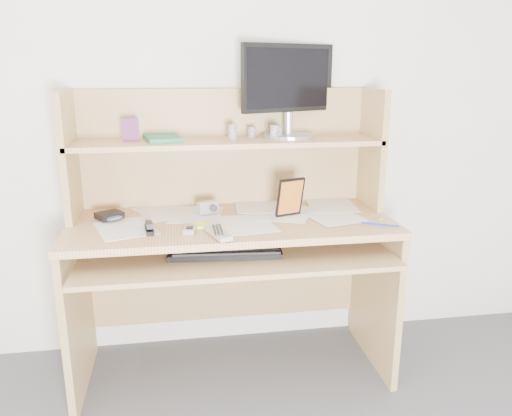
{
  "coord_description": "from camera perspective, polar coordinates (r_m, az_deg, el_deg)",
  "views": [
    {
      "loc": [
        -0.23,
        -0.6,
        1.39
      ],
      "look_at": [
        0.1,
        1.43,
        0.81
      ],
      "focal_mm": 35.0,
      "sensor_mm": 36.0,
      "label": 1
    }
  ],
  "objects": [
    {
      "name": "back_wall",
      "position": [
        2.42,
        -3.78,
        12.31
      ],
      "size": [
        3.6,
        0.04,
        2.5
      ],
      "primitive_type": "cube",
      "color": "silver",
      "rests_on": "floor"
    },
    {
      "name": "desk",
      "position": [
        2.28,
        -2.97,
        -2.1
      ],
      "size": [
        1.4,
        0.7,
        1.3
      ],
      "color": "tan",
      "rests_on": "floor"
    },
    {
      "name": "paper_clutter",
      "position": [
        2.19,
        -2.76,
        -1.27
      ],
      "size": [
        1.32,
        0.54,
        0.01
      ],
      "primitive_type": "cube",
      "color": "silver",
      "rests_on": "desk"
    },
    {
      "name": "keyboard",
      "position": [
        2.07,
        -3.56,
        -4.88
      ],
      "size": [
        0.47,
        0.2,
        0.03
      ],
      "rotation": [
        0.0,
        0.0,
        -0.08
      ],
      "color": "black",
      "rests_on": "desk"
    },
    {
      "name": "tv_remote",
      "position": [
        1.97,
        -4.38,
        -2.86
      ],
      "size": [
        0.1,
        0.19,
        0.02
      ],
      "primitive_type": "cube",
      "rotation": [
        0.0,
        0.0,
        0.29
      ],
      "color": "#A4A39E",
      "rests_on": "paper_clutter"
    },
    {
      "name": "flip_phone",
      "position": [
        2.03,
        -7.6,
        -2.36
      ],
      "size": [
        0.06,
        0.09,
        0.02
      ],
      "primitive_type": "cube",
      "rotation": [
        0.0,
        0.0,
        -0.16
      ],
      "color": "#ADADB0",
      "rests_on": "paper_clutter"
    },
    {
      "name": "stapler",
      "position": [
        2.06,
        -12.12,
        -2.08
      ],
      "size": [
        0.05,
        0.12,
        0.03
      ],
      "primitive_type": "cube",
      "rotation": [
        0.0,
        0.0,
        0.13
      ],
      "color": "black",
      "rests_on": "paper_clutter"
    },
    {
      "name": "wallet",
      "position": [
        2.28,
        -16.42,
        -0.79
      ],
      "size": [
        0.13,
        0.13,
        0.03
      ],
      "primitive_type": "cube",
      "rotation": [
        0.0,
        0.0,
        0.61
      ],
      "color": "black",
      "rests_on": "paper_clutter"
    },
    {
      "name": "sticky_note_pad",
      "position": [
        2.11,
        -6.09,
        -1.92
      ],
      "size": [
        0.09,
        0.09,
        0.01
      ],
      "primitive_type": "cube",
      "rotation": [
        0.0,
        0.0,
        0.24
      ],
      "color": "yellow",
      "rests_on": "desk"
    },
    {
      "name": "digital_camera",
      "position": [
        2.26,
        -5.55,
        0.06
      ],
      "size": [
        0.1,
        0.07,
        0.06
      ],
      "primitive_type": "cube",
      "rotation": [
        0.0,
        0.0,
        0.37
      ],
      "color": "#B2B2B5",
      "rests_on": "paper_clutter"
    },
    {
      "name": "game_case",
      "position": [
        2.2,
        3.93,
        1.25
      ],
      "size": [
        0.12,
        0.05,
        0.17
      ],
      "primitive_type": "cube",
      "rotation": [
        0.0,
        0.0,
        0.32
      ],
      "color": "black",
      "rests_on": "paper_clutter"
    },
    {
      "name": "blue_pen",
      "position": [
        2.15,
        13.99,
        -1.85
      ],
      "size": [
        0.14,
        0.08,
        0.01
      ],
      "primitive_type": "cylinder",
      "rotation": [
        1.57,
        0.0,
        1.08
      ],
      "color": "#1723AC",
      "rests_on": "paper_clutter"
    },
    {
      "name": "card_box",
      "position": [
        2.26,
        -14.15,
        8.65
      ],
      "size": [
        0.07,
        0.03,
        0.1
      ],
      "primitive_type": "cube",
      "rotation": [
        0.0,
        0.0,
        0.12
      ],
      "color": "#A91623",
      "rests_on": "desk"
    },
    {
      "name": "shelf_book",
      "position": [
        2.26,
        -10.62,
        7.81
      ],
      "size": [
        0.18,
        0.22,
        0.02
      ],
      "primitive_type": "cube",
      "rotation": [
        0.0,
        0.0,
        0.2
      ],
      "color": "#388C63",
      "rests_on": "desk"
    },
    {
      "name": "chip_stack_a",
      "position": [
        2.32,
        -0.48,
        8.66
      ],
      "size": [
        0.04,
        0.04,
        0.05
      ],
      "primitive_type": "cylinder",
      "rotation": [
        0.0,
        0.0,
        0.06
      ],
      "color": "black",
      "rests_on": "desk"
    },
    {
      "name": "chip_stack_b",
      "position": [
        2.26,
        2.11,
        8.64
      ],
      "size": [
        0.05,
        0.05,
        0.07
      ],
      "primitive_type": "cylinder",
      "rotation": [
        0.0,
        0.0,
        0.42
      ],
      "color": "white",
      "rests_on": "desk"
    },
    {
      "name": "chip_stack_c",
      "position": [
        2.29,
        2.43,
        8.58
      ],
      "size": [
        0.05,
        0.05,
        0.05
      ],
      "primitive_type": "cylinder",
      "rotation": [
        0.0,
        0.0,
        -0.14
      ],
      "color": "black",
      "rests_on": "desk"
    },
    {
      "name": "chip_stack_d",
      "position": [
        2.25,
        -2.68,
        8.65
      ],
      "size": [
        0.05,
        0.05,
        0.07
      ],
      "primitive_type": "cylinder",
      "rotation": [
        0.0,
        0.0,
        0.31
      ],
      "color": "silver",
      "rests_on": "desk"
    },
    {
      "name": "monitor",
      "position": [
        2.35,
        3.73,
        13.51
      ],
      "size": [
        0.46,
        0.26,
        0.42
      ],
      "rotation": [
        0.0,
        0.0,
        0.39
      ],
      "color": "#AEAFB3",
      "rests_on": "desk"
    }
  ]
}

